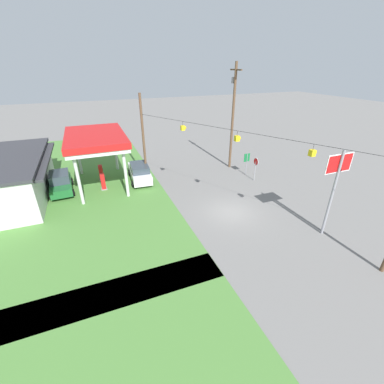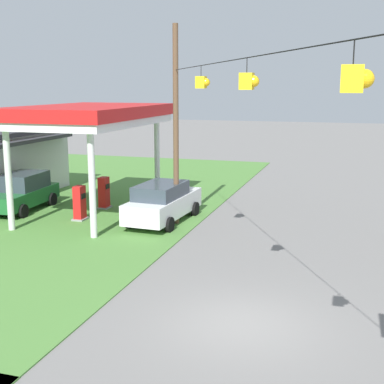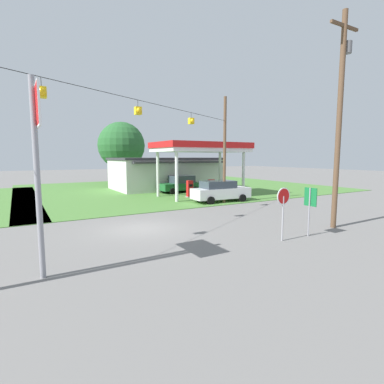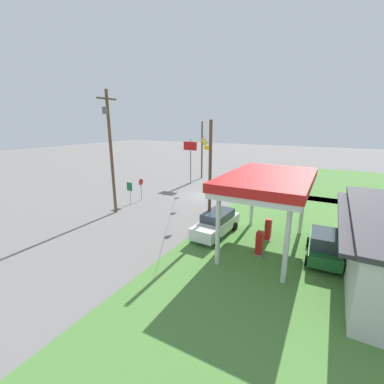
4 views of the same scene
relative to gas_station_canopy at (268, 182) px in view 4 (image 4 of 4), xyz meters
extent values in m
plane|color=slate|center=(-9.81, -9.46, -4.71)|extent=(160.00, 160.00, 0.00)
cube|color=#4C7F38|center=(-25.81, 6.54, -4.69)|extent=(24.00, 24.00, 0.04)
cube|color=silver|center=(0.00, 0.00, -0.20)|extent=(8.55, 5.14, 0.35)
cube|color=red|center=(0.00, 0.00, 0.25)|extent=(8.75, 5.34, 0.55)
cylinder|color=silver|center=(-3.68, -1.97, -2.54)|extent=(0.28, 0.28, 4.34)
cylinder|color=silver|center=(3.68, -1.97, -2.54)|extent=(0.28, 0.28, 4.34)
cylinder|color=silver|center=(-3.68, 1.97, -2.54)|extent=(0.28, 0.28, 4.34)
cylinder|color=silver|center=(3.68, 1.97, -2.54)|extent=(0.28, 0.28, 4.34)
cube|color=#333338|center=(0.27, 4.59, -1.44)|extent=(10.98, 0.70, 0.20)
cube|color=gray|center=(-1.25, 0.00, -4.65)|extent=(0.71, 0.56, 0.12)
cube|color=red|center=(-1.25, 0.00, -3.83)|extent=(0.55, 0.40, 1.51)
cube|color=black|center=(-1.25, -0.21, -3.53)|extent=(0.39, 0.03, 0.24)
cube|color=gray|center=(1.25, 0.00, -4.65)|extent=(0.71, 0.56, 0.12)
cube|color=red|center=(1.25, 0.00, -3.83)|extent=(0.55, 0.40, 1.51)
cube|color=black|center=(1.25, -0.21, -3.53)|extent=(0.39, 0.03, 0.24)
cube|color=white|center=(-0.32, -3.79, -3.93)|extent=(5.21, 2.14, 0.88)
cube|color=#333D47|center=(-0.63, -3.78, -3.18)|extent=(2.90, 1.86, 0.63)
cylinder|color=black|center=(1.31, -2.94, -4.37)|extent=(0.69, 0.26, 0.68)
cylinder|color=black|center=(1.20, -4.83, -4.37)|extent=(0.69, 0.26, 0.68)
cylinder|color=black|center=(-1.85, -2.76, -4.37)|extent=(0.69, 0.26, 0.68)
cylinder|color=black|center=(-1.96, -4.64, -4.37)|extent=(0.69, 0.26, 0.68)
cube|color=#1E602D|center=(-0.33, 3.79, -4.00)|extent=(4.59, 2.09, 0.74)
cube|color=#333D47|center=(-0.06, 3.81, -3.24)|extent=(2.56, 1.83, 0.79)
cylinder|color=black|center=(-1.67, 2.77, -4.37)|extent=(0.69, 0.26, 0.68)
cylinder|color=black|center=(-1.77, 4.66, -4.37)|extent=(0.69, 0.26, 0.68)
cylinder|color=black|center=(1.12, 2.92, -4.37)|extent=(0.69, 0.26, 0.68)
cylinder|color=black|center=(1.02, 4.81, -4.37)|extent=(0.69, 0.26, 0.68)
cylinder|color=#99999E|center=(-4.94, -15.02, -3.66)|extent=(0.08, 0.08, 2.10)
cylinder|color=white|center=(-4.94, -15.02, -2.61)|extent=(0.80, 0.03, 0.80)
cylinder|color=red|center=(-4.94, -15.02, -2.61)|extent=(0.70, 0.03, 0.70)
cylinder|color=gray|center=(-14.90, -14.14, -1.53)|extent=(0.18, 0.18, 6.35)
cube|color=white|center=(-14.80, -14.14, 0.70)|extent=(0.06, 2.18, 1.27)
cube|color=red|center=(-14.80, -14.14, 0.70)|extent=(0.07, 2.06, 1.15)
cylinder|color=gray|center=(-3.21, -15.09, -3.51)|extent=(0.07, 0.07, 2.40)
cube|color=#146B33|center=(-3.16, -15.09, -2.76)|extent=(0.04, 0.70, 0.90)
cylinder|color=brown|center=(-0.46, -14.57, 0.98)|extent=(0.28, 0.28, 11.38)
cube|color=brown|center=(-0.46, -14.57, 5.88)|extent=(2.20, 0.14, 0.14)
cylinder|color=#59595B|center=(-0.11, -14.57, 4.88)|extent=(0.44, 0.44, 0.60)
cylinder|color=brown|center=(-19.14, -14.46, -0.34)|extent=(0.24, 0.24, 8.75)
cylinder|color=brown|center=(-0.49, -4.46, -0.34)|extent=(0.24, 0.24, 8.75)
cylinder|color=black|center=(-9.81, -9.46, 2.11)|extent=(18.66, 10.02, 0.02)
cylinder|color=black|center=(-14.47, -11.96, 1.94)|extent=(0.02, 0.02, 0.35)
cube|color=yellow|center=(-14.47, -11.96, 1.56)|extent=(0.32, 0.32, 0.40)
sphere|color=yellow|center=(-14.47, -12.13, 1.56)|extent=(0.28, 0.28, 0.28)
cylinder|color=black|center=(-9.81, -9.46, 1.94)|extent=(0.02, 0.02, 0.35)
cube|color=yellow|center=(-9.81, -9.46, 1.56)|extent=(0.32, 0.32, 0.40)
sphere|color=yellow|center=(-9.81, -9.63, 1.56)|extent=(0.28, 0.28, 0.28)
cylinder|color=black|center=(-5.15, -6.96, 1.94)|extent=(0.02, 0.02, 0.35)
cube|color=yellow|center=(-5.15, -6.96, 1.56)|extent=(0.32, 0.32, 0.40)
sphere|color=yellow|center=(-5.15, -7.13, 1.56)|extent=(0.28, 0.28, 0.28)
camera|label=1|loc=(-25.68, 0.48, 6.45)|focal=24.00mm
camera|label=2|loc=(-22.70, -12.08, 1.48)|focal=50.00mm
camera|label=3|loc=(-15.45, -24.62, -0.79)|focal=28.00mm
camera|label=4|loc=(16.93, 3.51, 3.79)|focal=24.00mm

